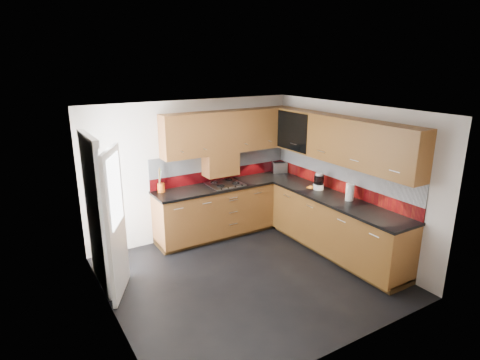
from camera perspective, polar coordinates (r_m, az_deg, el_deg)
room at (r=5.41m, az=1.26°, el=0.27°), size 4.00×3.80×2.64m
base_cabinets at (r=6.89m, az=5.52°, el=-5.47°), size 2.70×3.20×0.95m
countertop at (r=6.70m, az=5.61°, el=-1.71°), size 2.72×3.22×0.04m
backsplash at (r=6.92m, az=6.05°, el=1.37°), size 2.70×3.20×0.54m
upper_cabinets at (r=6.64m, az=6.66°, el=6.27°), size 2.50×3.20×0.72m
extractor_hood at (r=7.04m, az=-2.80°, el=2.31°), size 0.60×0.33×0.40m
glass_cabinet at (r=7.15m, az=8.33°, el=7.16°), size 0.32×0.80×0.66m
back_door at (r=5.58m, az=-18.79°, el=-5.16°), size 0.42×1.19×2.04m
gas_hob at (r=6.99m, az=-2.12°, el=-0.56°), size 0.58×0.51×0.05m
utensil_pot at (r=6.71m, az=-11.19°, el=-0.92°), size 0.12×0.12×0.42m
toaster at (r=7.79m, az=5.66°, el=1.79°), size 0.32×0.27×0.20m
food_processor at (r=6.84m, az=11.13°, el=-0.28°), size 0.17×0.17×0.28m
paper_towel at (r=6.41m, az=15.35°, el=-1.67°), size 0.17×0.17×0.26m
orange_cloth at (r=6.93m, az=10.09°, el=-1.04°), size 0.16×0.14×0.01m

